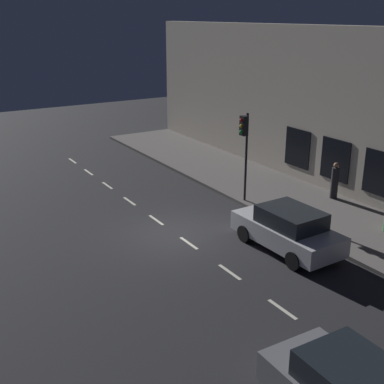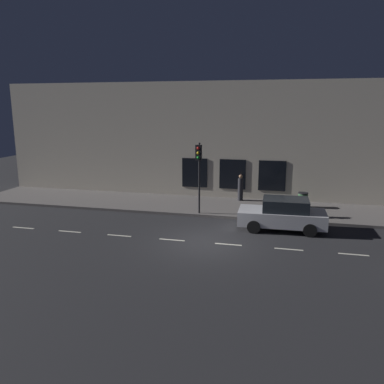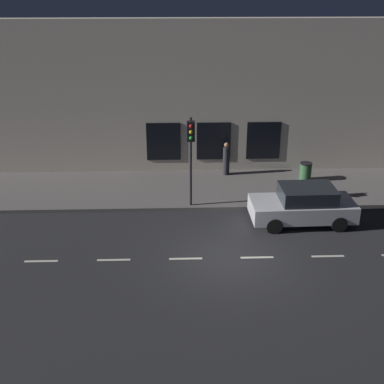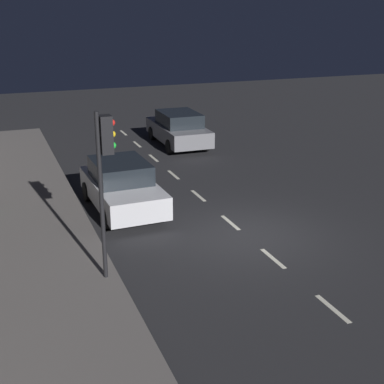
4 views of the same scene
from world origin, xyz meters
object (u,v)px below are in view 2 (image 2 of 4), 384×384
object	(u,v)px
traffic_light	(199,161)
parked_car_0	(283,214)
trash_bin	(303,200)
pedestrian_0	(240,188)

from	to	relation	value
traffic_light	parked_car_0	size ratio (longest dim) A/B	0.93
traffic_light	trash_bin	distance (m)	6.80
pedestrian_0	trash_bin	world-z (taller)	pedestrian_0
parked_car_0	pedestrian_0	xyz separation A→B (m)	(5.15, 2.67, 0.14)
traffic_light	pedestrian_0	world-z (taller)	traffic_light
pedestrian_0	trash_bin	xyz separation A→B (m)	(-0.91, -3.79, -0.33)
parked_car_0	trash_bin	bearing A→B (deg)	-16.12
traffic_light	pedestrian_0	bearing A→B (deg)	-26.73
parked_car_0	pedestrian_0	bearing A→B (deg)	26.03
trash_bin	parked_car_0	bearing A→B (deg)	165.25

